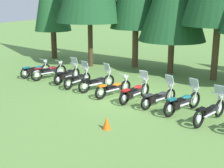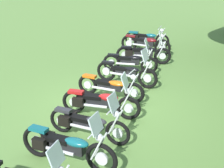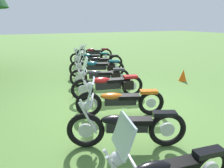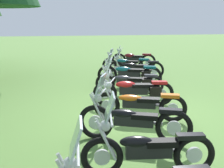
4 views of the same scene
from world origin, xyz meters
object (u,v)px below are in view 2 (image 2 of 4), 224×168
object	(u,v)px
motorcycle_0	(146,38)
motorcycle_4	(127,72)
motorcycle_6	(100,101)
motorcycle_3	(131,61)
motorcycle_1	(146,44)
motorcycle_2	(143,53)
motorcycle_7	(87,123)
motorcycle_8	(67,146)
motorcycle_5	(111,86)

from	to	relation	value
motorcycle_0	motorcycle_4	bearing A→B (deg)	-84.17
motorcycle_6	motorcycle_4	bearing A→B (deg)	84.99
motorcycle_3	motorcycle_4	xyz separation A→B (m)	(1.30, -0.12, 0.02)
motorcycle_1	motorcycle_4	distance (m)	3.86
motorcycle_2	motorcycle_7	size ratio (longest dim) A/B	1.04
motorcycle_8	motorcycle_2	bearing A→B (deg)	96.83
motorcycle_4	motorcycle_5	bearing A→B (deg)	-88.98
motorcycle_6	motorcycle_7	size ratio (longest dim) A/B	1.07
motorcycle_2	motorcycle_5	bearing A→B (deg)	-102.88
motorcycle_1	motorcycle_8	world-z (taller)	motorcycle_8
motorcycle_0	motorcycle_5	bearing A→B (deg)	-86.87
motorcycle_3	motorcycle_4	world-z (taller)	motorcycle_4
motorcycle_4	motorcycle_7	size ratio (longest dim) A/B	1.00
motorcycle_7	motorcycle_0	bearing A→B (deg)	99.65
motorcycle_6	motorcycle_0	bearing A→B (deg)	89.80
motorcycle_4	motorcycle_8	world-z (taller)	motorcycle_8
motorcycle_5	motorcycle_2	bearing A→B (deg)	94.00
motorcycle_0	motorcycle_1	xyz separation A→B (m)	(1.13, -0.04, 0.03)
motorcycle_1	motorcycle_3	distance (m)	2.56
motorcycle_6	motorcycle_7	distance (m)	1.28
motorcycle_3	motorcycle_7	distance (m)	5.15
motorcycle_5	motorcycle_1	bearing A→B (deg)	96.79
motorcycle_2	motorcycle_6	size ratio (longest dim) A/B	0.98
motorcycle_7	motorcycle_6	bearing A→B (deg)	101.64
motorcycle_0	motorcycle_2	size ratio (longest dim) A/B	0.93
motorcycle_3	motorcycle_8	bearing A→B (deg)	-94.42
motorcycle_1	motorcycle_8	bearing A→B (deg)	-79.91
motorcycle_0	motorcycle_3	world-z (taller)	motorcycle_3
motorcycle_3	motorcycle_7	xyz separation A→B (m)	(5.04, -1.07, 0.00)
motorcycle_0	motorcycle_6	size ratio (longest dim) A/B	0.91
motorcycle_5	motorcycle_0	bearing A→B (deg)	98.97
motorcycle_2	motorcycle_5	xyz separation A→B (m)	(3.62, -1.09, -0.03)
motorcycle_0	motorcycle_3	xyz separation A→B (m)	(3.61, -0.67, 0.01)
motorcycle_4	motorcycle_5	world-z (taller)	motorcycle_4
motorcycle_7	motorcycle_8	bearing A→B (deg)	-83.55
motorcycle_8	motorcycle_0	bearing A→B (deg)	99.27
motorcycle_6	motorcycle_8	xyz separation A→B (m)	(2.45, -0.52, 0.02)
motorcycle_1	motorcycle_0	bearing A→B (deg)	111.24
motorcycle_1	motorcycle_5	world-z (taller)	motorcycle_1
motorcycle_8	motorcycle_4	bearing A→B (deg)	96.77
motorcycle_0	motorcycle_5	xyz separation A→B (m)	(6.14, -1.29, -0.01)
motorcycle_3	motorcycle_8	distance (m)	6.38
motorcycle_4	motorcycle_8	distance (m)	5.09
motorcycle_1	motorcycle_7	size ratio (longest dim) A/B	1.02
motorcycle_6	motorcycle_8	distance (m)	2.50
motorcycle_1	motorcycle_6	distance (m)	6.43
motorcycle_1	motorcycle_3	bearing A→B (deg)	-81.24
motorcycle_1	motorcycle_8	xyz separation A→B (m)	(8.71, -2.01, 0.03)
motorcycle_2	motorcycle_8	distance (m)	7.54
motorcycle_6	motorcycle_7	bearing A→B (deg)	-87.87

